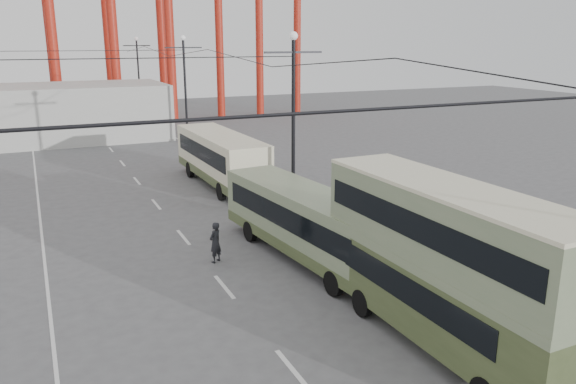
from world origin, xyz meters
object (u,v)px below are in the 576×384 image
single_decker_cream (221,157)px  single_decker_green (307,221)px  pedestrian (215,242)px  double_decker_bus (445,259)px

single_decker_cream → single_decker_green: bearing=-94.1°
single_decker_cream → pedestrian: 12.94m
single_decker_green → pedestrian: single_decker_green is taller
double_decker_bus → pedestrian: bearing=113.1°
single_decker_green → pedestrian: size_ratio=6.16×
double_decker_bus → single_decker_cream: bearing=88.5°
double_decker_bus → pedestrian: size_ratio=5.41×
double_decker_bus → single_decker_cream: double_decker_bus is taller
pedestrian → double_decker_bus: bearing=79.6°
single_decker_green → single_decker_cream: size_ratio=1.01×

